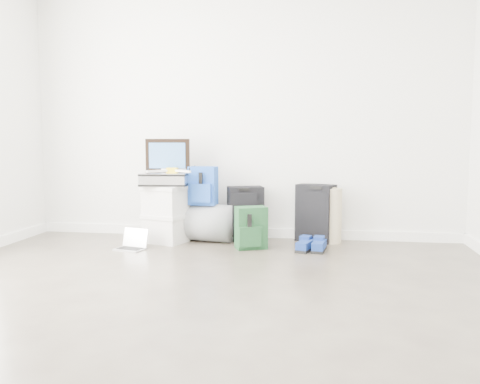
% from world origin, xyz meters
% --- Properties ---
extents(ground, '(5.00, 5.00, 0.00)m').
position_xyz_m(ground, '(0.00, 0.00, 0.00)').
color(ground, '#383028').
rests_on(ground, ground).
extents(room_envelope, '(4.52, 5.02, 2.71)m').
position_xyz_m(room_envelope, '(0.00, 0.02, 1.72)').
color(room_envelope, silver).
rests_on(room_envelope, ground).
extents(boxes_stack, '(0.49, 0.44, 0.57)m').
position_xyz_m(boxes_stack, '(-0.73, 2.10, 0.29)').
color(boxes_stack, silver).
rests_on(boxes_stack, ground).
extents(briefcase, '(0.47, 0.36, 0.13)m').
position_xyz_m(briefcase, '(-0.73, 2.10, 0.64)').
color(briefcase, '#B2B2B7').
rests_on(briefcase, boxes_stack).
extents(painting, '(0.45, 0.07, 0.34)m').
position_xyz_m(painting, '(-0.73, 2.19, 0.87)').
color(painting, black).
rests_on(painting, briefcase).
extents(drone, '(0.47, 0.47, 0.05)m').
position_xyz_m(drone, '(-0.65, 2.08, 0.73)').
color(drone, yellow).
rests_on(drone, briefcase).
extents(duffel_bag, '(0.66, 0.47, 0.38)m').
position_xyz_m(duffel_bag, '(-0.36, 2.23, 0.19)').
color(duffel_bag, gray).
rests_on(duffel_bag, ground).
extents(blue_backpack, '(0.29, 0.22, 0.38)m').
position_xyz_m(blue_backpack, '(-0.36, 2.20, 0.56)').
color(blue_backpack, '#173E97').
rests_on(blue_backpack, duffel_bag).
extents(large_suitcase, '(0.40, 0.32, 0.55)m').
position_xyz_m(large_suitcase, '(0.05, 2.34, 0.28)').
color(large_suitcase, black).
rests_on(large_suitcase, ground).
extents(green_backpack, '(0.33, 0.30, 0.40)m').
position_xyz_m(green_backpack, '(0.16, 1.92, 0.19)').
color(green_backpack, '#133620').
rests_on(green_backpack, ground).
extents(carry_on, '(0.42, 0.36, 0.58)m').
position_xyz_m(carry_on, '(0.76, 2.37, 0.29)').
color(carry_on, black).
rests_on(carry_on, ground).
extents(shoes, '(0.30, 0.30, 0.09)m').
position_xyz_m(shoes, '(0.74, 1.91, 0.05)').
color(shoes, black).
rests_on(shoes, ground).
extents(rolled_rug, '(0.18, 0.18, 0.55)m').
position_xyz_m(rolled_rug, '(0.93, 2.32, 0.27)').
color(rolled_rug, tan).
rests_on(rolled_rug, ground).
extents(laptop, '(0.31, 0.26, 0.19)m').
position_xyz_m(laptop, '(-0.95, 1.74, 0.05)').
color(laptop, '#BBBBC0').
rests_on(laptop, ground).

